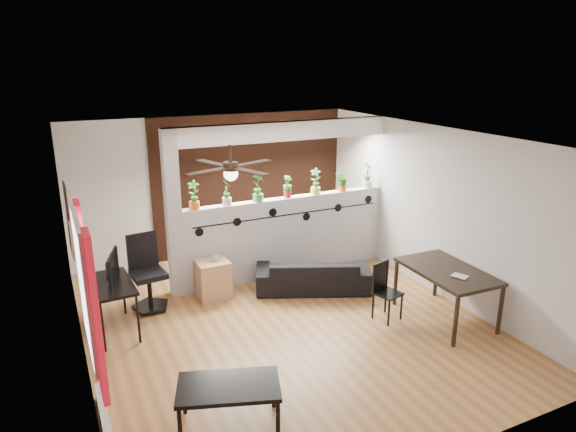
{
  "coord_description": "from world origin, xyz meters",
  "views": [
    {
      "loc": [
        -2.75,
        -5.91,
        3.56
      ],
      "look_at": [
        0.38,
        0.6,
        1.33
      ],
      "focal_mm": 32.0,
      "sensor_mm": 36.0,
      "label": 1
    }
  ],
  "objects_px": {
    "ceiling_fan": "(231,169)",
    "cube_shelf": "(213,279)",
    "potted_plant_4": "(316,180)",
    "cup": "(215,258)",
    "office_chair": "(147,277)",
    "potted_plant_3": "(287,186)",
    "potted_plant_0": "(194,194)",
    "computer_desk": "(112,288)",
    "potted_plant_1": "(227,191)",
    "folding_chair": "(384,286)",
    "potted_plant_6": "(368,174)",
    "potted_plant_2": "(258,186)",
    "dining_table": "(447,275)",
    "potted_plant_5": "(342,179)",
    "sofa": "(313,274)",
    "coffee_table": "(229,389)"
  },
  "relations": [
    {
      "from": "potted_plant_1",
      "to": "potted_plant_3",
      "type": "distance_m",
      "value": 1.05
    },
    {
      "from": "potted_plant_4",
      "to": "cup",
      "type": "bearing_deg",
      "value": -169.94
    },
    {
      "from": "potted_plant_3",
      "to": "office_chair",
      "type": "bearing_deg",
      "value": -173.53
    },
    {
      "from": "cube_shelf",
      "to": "office_chair",
      "type": "relative_size",
      "value": 0.54
    },
    {
      "from": "potted_plant_0",
      "to": "potted_plant_1",
      "type": "relative_size",
      "value": 1.08
    },
    {
      "from": "sofa",
      "to": "cube_shelf",
      "type": "bearing_deg",
      "value": 8.09
    },
    {
      "from": "potted_plant_0",
      "to": "cube_shelf",
      "type": "distance_m",
      "value": 1.34
    },
    {
      "from": "sofa",
      "to": "dining_table",
      "type": "bearing_deg",
      "value": 150.02
    },
    {
      "from": "ceiling_fan",
      "to": "potted_plant_3",
      "type": "distance_m",
      "value": 2.53
    },
    {
      "from": "potted_plant_4",
      "to": "cube_shelf",
      "type": "distance_m",
      "value": 2.38
    },
    {
      "from": "ceiling_fan",
      "to": "cup",
      "type": "distance_m",
      "value": 2.23
    },
    {
      "from": "ceiling_fan",
      "to": "cube_shelf",
      "type": "distance_m",
      "value": 2.5
    },
    {
      "from": "potted_plant_4",
      "to": "potted_plant_6",
      "type": "bearing_deg",
      "value": 0.0
    },
    {
      "from": "potted_plant_1",
      "to": "coffee_table",
      "type": "bearing_deg",
      "value": -109.45
    },
    {
      "from": "potted_plant_3",
      "to": "computer_desk",
      "type": "relative_size",
      "value": 0.36
    },
    {
      "from": "potted_plant_3",
      "to": "cup",
      "type": "bearing_deg",
      "value": -166.25
    },
    {
      "from": "ceiling_fan",
      "to": "coffee_table",
      "type": "distance_m",
      "value": 2.45
    },
    {
      "from": "potted_plant_0",
      "to": "computer_desk",
      "type": "distance_m",
      "value": 1.85
    },
    {
      "from": "ceiling_fan",
      "to": "potted_plant_3",
      "type": "xyz_separation_m",
      "value": [
        1.6,
        1.8,
        -0.77
      ]
    },
    {
      "from": "computer_desk",
      "to": "cup",
      "type": "bearing_deg",
      "value": 15.88
    },
    {
      "from": "ceiling_fan",
      "to": "potted_plant_4",
      "type": "bearing_deg",
      "value": 40.24
    },
    {
      "from": "potted_plant_6",
      "to": "coffee_table",
      "type": "distance_m",
      "value": 5.11
    },
    {
      "from": "potted_plant_6",
      "to": "cup",
      "type": "xyz_separation_m",
      "value": [
        -2.97,
        -0.34,
        -0.96
      ]
    },
    {
      "from": "potted_plant_1",
      "to": "sofa",
      "type": "xyz_separation_m",
      "value": [
        1.14,
        -0.77,
        -1.32
      ]
    },
    {
      "from": "office_chair",
      "to": "dining_table",
      "type": "height_order",
      "value": "office_chair"
    },
    {
      "from": "computer_desk",
      "to": "potted_plant_4",
      "type": "bearing_deg",
      "value": 12.72
    },
    {
      "from": "potted_plant_4",
      "to": "cup",
      "type": "relative_size",
      "value": 3.73
    },
    {
      "from": "potted_plant_0",
      "to": "potted_plant_6",
      "type": "relative_size",
      "value": 0.96
    },
    {
      "from": "potted_plant_5",
      "to": "office_chair",
      "type": "height_order",
      "value": "potted_plant_5"
    },
    {
      "from": "potted_plant_2",
      "to": "coffee_table",
      "type": "xyz_separation_m",
      "value": [
        -1.67,
        -3.24,
        -1.17
      ]
    },
    {
      "from": "potted_plant_5",
      "to": "computer_desk",
      "type": "distance_m",
      "value": 4.2
    },
    {
      "from": "ceiling_fan",
      "to": "dining_table",
      "type": "bearing_deg",
      "value": -12.34
    },
    {
      "from": "sofa",
      "to": "dining_table",
      "type": "relative_size",
      "value": 1.23
    },
    {
      "from": "sofa",
      "to": "folding_chair",
      "type": "height_order",
      "value": "folding_chair"
    },
    {
      "from": "potted_plant_5",
      "to": "sofa",
      "type": "xyz_separation_m",
      "value": [
        -0.97,
        -0.77,
        -1.31
      ]
    },
    {
      "from": "potted_plant_4",
      "to": "office_chair",
      "type": "bearing_deg",
      "value": -174.68
    },
    {
      "from": "cup",
      "to": "office_chair",
      "type": "distance_m",
      "value": 1.04
    },
    {
      "from": "potted_plant_5",
      "to": "potted_plant_6",
      "type": "distance_m",
      "value": 0.53
    },
    {
      "from": "cube_shelf",
      "to": "computer_desk",
      "type": "distance_m",
      "value": 1.63
    },
    {
      "from": "sofa",
      "to": "folding_chair",
      "type": "distance_m",
      "value": 1.36
    },
    {
      "from": "folding_chair",
      "to": "coffee_table",
      "type": "relative_size",
      "value": 0.73
    },
    {
      "from": "potted_plant_1",
      "to": "computer_desk",
      "type": "bearing_deg",
      "value": -157.6
    },
    {
      "from": "potted_plant_4",
      "to": "potted_plant_5",
      "type": "height_order",
      "value": "potted_plant_4"
    },
    {
      "from": "potted_plant_3",
      "to": "potted_plant_6",
      "type": "height_order",
      "value": "potted_plant_6"
    },
    {
      "from": "computer_desk",
      "to": "coffee_table",
      "type": "relative_size",
      "value": 0.89
    },
    {
      "from": "potted_plant_3",
      "to": "folding_chair",
      "type": "bearing_deg",
      "value": -75.08
    },
    {
      "from": "potted_plant_3",
      "to": "sofa",
      "type": "xyz_separation_m",
      "value": [
        0.09,
        -0.77,
        -1.29
      ]
    },
    {
      "from": "potted_plant_4",
      "to": "dining_table",
      "type": "bearing_deg",
      "value": -72.34
    },
    {
      "from": "potted_plant_2",
      "to": "potted_plant_6",
      "type": "height_order",
      "value": "same"
    },
    {
      "from": "ceiling_fan",
      "to": "potted_plant_5",
      "type": "relative_size",
      "value": 2.99
    }
  ]
}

